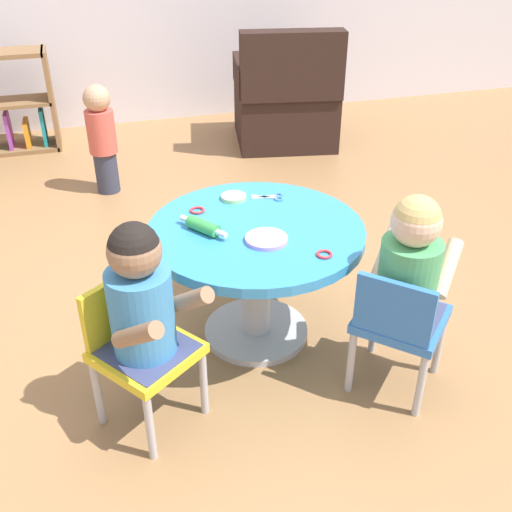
{
  "coord_description": "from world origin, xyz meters",
  "views": [
    {
      "loc": [
        -0.57,
        -1.95,
        1.63
      ],
      "look_at": [
        0.0,
        0.0,
        0.39
      ],
      "focal_mm": 42.12,
      "sensor_mm": 36.0,
      "label": 1
    }
  ],
  "objects": [
    {
      "name": "child_chair_right",
      "position": [
        0.4,
        -0.45,
        0.31
      ],
      "size": [
        0.42,
        0.42,
        0.54
      ],
      "color": "#B7B7BC",
      "rests_on": "ground"
    },
    {
      "name": "child_chair_left",
      "position": [
        -0.51,
        -0.33,
        0.31
      ],
      "size": [
        0.42,
        0.42,
        0.54
      ],
      "color": "#B7B7BC",
      "rests_on": "ground"
    },
    {
      "name": "cookie_cutter_0",
      "position": [
        -0.19,
        0.2,
        0.52
      ],
      "size": [
        0.06,
        0.06,
        0.01
      ],
      "primitive_type": "torus",
      "color": "red",
      "rests_on": "craft_table"
    },
    {
      "name": "playdough_blob_1",
      "position": [
        0.01,
        -0.11,
        0.53
      ],
      "size": [
        0.16,
        0.16,
        0.02
      ],
      "primitive_type": "cylinder",
      "color": "#CC99E5",
      "rests_on": "craft_table"
    },
    {
      "name": "craft_scissors",
      "position": [
        0.14,
        0.23,
        0.52
      ],
      "size": [
        0.14,
        0.09,
        0.01
      ],
      "color": "silver",
      "rests_on": "craft_table"
    },
    {
      "name": "seated_child_left",
      "position": [
        -0.48,
        -0.36,
        0.53
      ],
      "size": [
        0.42,
        0.44,
        0.51
      ],
      "color": "#3F4772",
      "rests_on": "ground"
    },
    {
      "name": "rolling_pin",
      "position": [
        -0.2,
        0.02,
        0.54
      ],
      "size": [
        0.15,
        0.2,
        0.05
      ],
      "color": "green",
      "rests_on": "craft_table"
    },
    {
      "name": "armchair_dark",
      "position": [
        0.85,
        2.15,
        0.31
      ],
      "size": [
        0.82,
        0.83,
        0.85
      ],
      "color": "black",
      "rests_on": "ground"
    },
    {
      "name": "ground_plane",
      "position": [
        0.0,
        0.0,
        0.0
      ],
      "size": [
        10.0,
        10.0,
        0.0
      ],
      "primitive_type": "plane",
      "color": "#9E7247"
    },
    {
      "name": "toddler_standing",
      "position": [
        -0.49,
        1.64,
        0.36
      ],
      "size": [
        0.17,
        0.17,
        0.67
      ],
      "color": "#33384C",
      "rests_on": "ground"
    },
    {
      "name": "seated_child_right",
      "position": [
        0.43,
        -0.42,
        0.53
      ],
      "size": [
        0.43,
        0.43,
        0.51
      ],
      "color": "#3F4772",
      "rests_on": "ground"
    },
    {
      "name": "craft_table",
      "position": [
        0.0,
        0.0,
        0.39
      ],
      "size": [
        0.84,
        0.84,
        0.52
      ],
      "color": "silver",
      "rests_on": "ground"
    },
    {
      "name": "cookie_cutter_1",
      "position": [
        0.17,
        -0.27,
        0.52
      ],
      "size": [
        0.06,
        0.06,
        0.01
      ],
      "primitive_type": "torus",
      "color": "red",
      "rests_on": "craft_table"
    },
    {
      "name": "playdough_blob_0",
      "position": [
        -0.02,
        0.26,
        0.53
      ],
      "size": [
        0.11,
        0.11,
        0.02
      ],
      "primitive_type": "cylinder",
      "color": "#B2E58C",
      "rests_on": "craft_table"
    }
  ]
}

